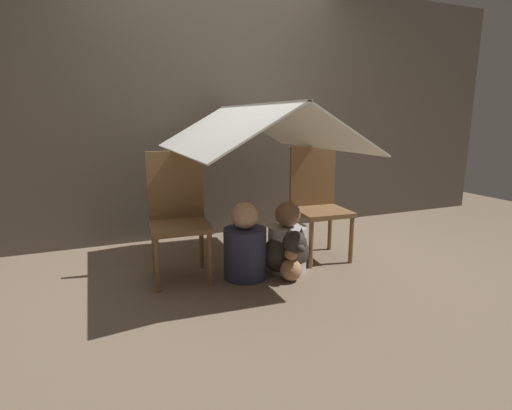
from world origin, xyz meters
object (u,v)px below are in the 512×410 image
at_px(chair_left, 178,212).
at_px(dog, 287,251).
at_px(chair_right, 318,199).
at_px(person_front, 245,247).
at_px(person_second, 287,242).

distance_m(chair_left, dog, 0.88).
height_order(chair_left, dog, chair_left).
distance_m(chair_right, dog, 0.61).
xyz_separation_m(chair_left, dog, (0.77, -0.28, -0.32)).
relative_size(chair_right, person_front, 1.63).
xyz_separation_m(chair_left, person_second, (0.80, -0.22, -0.27)).
bearing_deg(person_second, dog, -116.80).
relative_size(person_second, dog, 1.38).
bearing_deg(person_second, chair_left, 165.00).
xyz_separation_m(chair_right, person_second, (-0.39, -0.22, -0.27)).
xyz_separation_m(chair_left, person_front, (0.44, -0.23, -0.26)).
distance_m(chair_right, person_second, 0.52).
distance_m(chair_left, person_front, 0.56).
bearing_deg(chair_left, dog, -14.73).
xyz_separation_m(person_front, dog, (0.33, -0.05, -0.06)).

